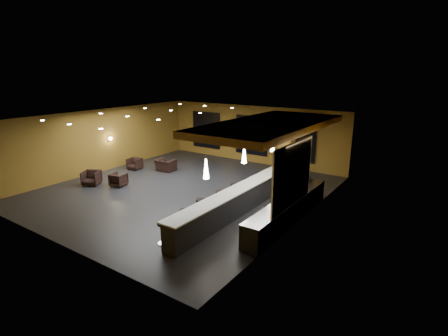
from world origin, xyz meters
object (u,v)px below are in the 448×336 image
Objects in this scene: armchair_a at (91,178)px; armchair_d at (166,165)px; bar_stool_1 at (185,217)px; bar_stool_3 at (220,197)px; pendant_1 at (244,155)px; bar_counter at (237,202)px; bar_stool_2 at (201,206)px; pendant_2 at (273,144)px; pendant_0 at (206,169)px; bar_stool_6 at (259,177)px; armchair_b at (119,180)px; armchair_c at (135,164)px; prep_counter at (288,211)px; staff_a at (291,180)px; bar_stool_0 at (163,230)px; staff_c at (303,182)px; column at (287,150)px; bar_stool_5 at (246,185)px; bar_stool_4 at (235,190)px; staff_b at (292,178)px.

armchair_a is 0.78× the size of armchair_d.
bar_stool_3 is at bearing 94.19° from bar_stool_1.
pendant_1 reaches higher than armchair_a.
bar_stool_2 is at bearing -127.49° from bar_counter.
pendant_2 is at bearing 90.00° from bar_counter.
pendant_0 is 5.90m from bar_stool_6.
armchair_c is (-1.67, 2.54, 0.00)m from armchair_b.
prep_counter is 7.51× the size of armchair_a.
staff_a is (1.05, 2.36, -1.51)m from pendant_1.
bar_stool_0 is at bearing -106.56° from staff_a.
staff_c reaches higher than armchair_a.
armchair_d is (-6.70, -1.64, -1.42)m from column.
armchair_c is 7.56m from bar_stool_5.
pendant_2 reaches higher than staff_c.
prep_counter reaches higher than armchair_a.
prep_counter is 10.11m from armchair_a.
bar_stool_5 is (-1.89, -0.73, -0.36)m from staff_a.
bar_stool_1 is at bearing -80.53° from bar_stool_2.
armchair_a is 7.73m from bar_stool_0.
armchair_d is 7.12m from bar_stool_2.
bar_stool_3 is (-0.89, 0.09, -0.01)m from bar_counter.
bar_counter is at bearing -21.45° from armchair_a.
prep_counter is 2.50m from staff_c.
bar_stool_2 reaches higher than bar_stool_3.
prep_counter is 3.55× the size of staff_c.
pendant_2 is 2.77m from bar_stool_4.
pendant_1 is at bearing -90.00° from column.
column is at bearing 90.00° from bar_counter.
prep_counter is 3.27m from bar_stool_5.
bar_stool_4 is (-2.34, -1.89, -0.30)m from staff_c.
prep_counter is at bearing -47.05° from staff_b.
bar_stool_2 is 0.93× the size of bar_stool_4.
bar_stool_6 is at bearing 106.66° from pendant_1.
bar_stool_2 is (-0.90, -4.18, -1.85)m from pendant_2.
bar_stool_6 is (5.84, 3.88, 0.14)m from armchair_b.
bar_counter is 4.73× the size of staff_c.
column is 5.00× the size of pendant_2.
armchair_d is (1.71, 0.79, 0.00)m from armchair_c.
staff_a is at bearing 77.86° from pendant_0.
pendant_2 is 0.93× the size of bar_stool_0.
staff_b is at bearing 68.72° from pendant_1.
pendant_0 is 0.68× the size of armchair_d.
staff_a is at bearing -6.04° from armchair_c.
bar_stool_0 is at bearing -100.83° from bar_counter.
bar_stool_5 is (-0.17, 5.64, 0.00)m from bar_stool_0.
column is 4.76m from bar_stool_3.
pendant_2 reaches higher than bar_stool_1.
bar_counter is at bearing -75.60° from bar_stool_6.
bar_stool_5 is at bearing 91.74° from bar_stool_1.
staff_a is at bearing -5.49° from armchair_a.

